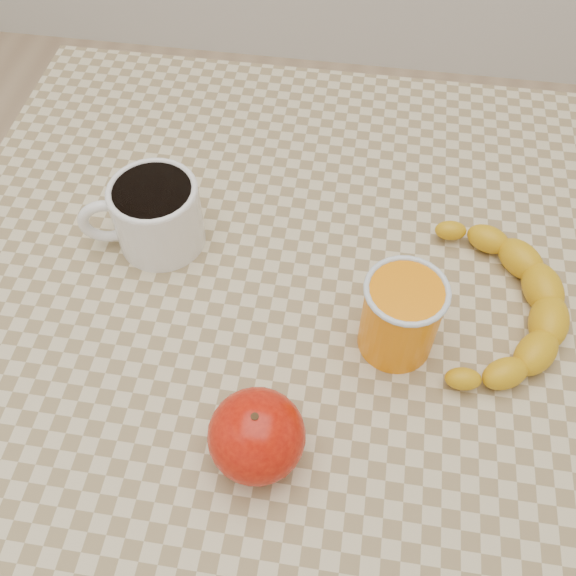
# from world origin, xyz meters

# --- Properties ---
(ground) EXTENTS (3.00, 3.00, 0.00)m
(ground) POSITION_xyz_m (0.00, 0.00, 0.00)
(ground) COLOR tan
(ground) RESTS_ON ground
(table) EXTENTS (0.80, 0.80, 0.75)m
(table) POSITION_xyz_m (0.00, 0.00, 0.66)
(table) COLOR #C8B78E
(table) RESTS_ON ground
(coffee_mug) EXTENTS (0.14, 0.12, 0.08)m
(coffee_mug) POSITION_xyz_m (-0.15, 0.06, 0.79)
(coffee_mug) COLOR white
(coffee_mug) RESTS_ON table
(orange_juice_glass) EXTENTS (0.08, 0.08, 0.09)m
(orange_juice_glass) POSITION_xyz_m (0.11, -0.04, 0.80)
(orange_juice_glass) COLOR orange
(orange_juice_glass) RESTS_ON table
(apple) EXTENTS (0.10, 0.10, 0.08)m
(apple) POSITION_xyz_m (-0.00, -0.17, 0.79)
(apple) COLOR #960B05
(apple) RESTS_ON table
(banana) EXTENTS (0.23, 0.28, 0.04)m
(banana) POSITION_xyz_m (0.21, 0.01, 0.77)
(banana) COLOR gold
(banana) RESTS_ON table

